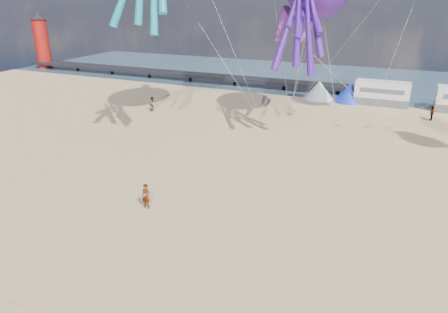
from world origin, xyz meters
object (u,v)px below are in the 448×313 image
sandbag_b (338,126)px  sandbag_d (389,128)px  motorhome_0 (382,93)px  beachgoer_7 (153,104)px  sandbag_a (263,125)px  sandbag_c (367,128)px  windsock_right (308,28)px  tent_white (319,90)px  beachgoer_3 (432,114)px  lighthouse (42,44)px  tent_blue (349,93)px  sandbag_e (290,114)px  standing_person (146,196)px  windsock_mid (282,24)px

sandbag_b → sandbag_d: 5.19m
motorhome_0 → beachgoer_7: 29.10m
sandbag_a → sandbag_c: same height
sandbag_a → sandbag_b: size_ratio=1.00×
windsock_right → sandbag_d: bearing=30.7°
tent_white → beachgoer_3: tent_white is taller
lighthouse → beachgoer_7: size_ratio=5.11×
lighthouse → sandbag_b: (58.49, -15.77, -4.39)m
motorhome_0 → sandbag_a: 18.45m
lighthouse → sandbag_a: (51.00, -18.75, -4.39)m
tent_blue → beachgoer_3: bearing=-28.0°
sandbag_b → sandbag_c: (2.90, 0.54, 0.00)m
sandbag_e → windsock_right: windsock_right is taller
beachgoer_7 → sandbag_a: 14.26m
tent_blue → windsock_right: (-3.04, -14.32, 8.98)m
sandbag_c → tent_blue: bearing=106.8°
lighthouse → sandbag_c: bearing=-13.9°
standing_person → beachgoer_3: bearing=60.2°
motorhome_0 → windsock_right: bearing=-116.2°
motorhome_0 → sandbag_e: (-9.49, -9.31, -1.39)m
standing_person → beachgoer_3: 34.89m
sandbag_b → windsock_mid: windsock_mid is taller
sandbag_b → windsock_right: bearing=-144.2°
beachgoer_3 → windsock_mid: size_ratio=0.28×
tent_blue → windsock_right: bearing=-102.0°
sandbag_b → sandbag_d: bearing=15.0°
tent_white → sandbag_c: size_ratio=8.00×
beachgoer_3 → sandbag_b: beachgoer_3 is taller
motorhome_0 → sandbag_e: size_ratio=13.20×
motorhome_0 → sandbag_b: (-3.51, -11.77, -1.39)m
tent_blue → sandbag_b: bearing=-87.6°
lighthouse → beachgoer_7: 41.31m
tent_white → windsock_right: 16.94m
sandbag_c → sandbag_e: bearing=167.7°
sandbag_e → motorhome_0: bearing=44.4°
tent_blue → beachgoer_7: bearing=-145.7°
beachgoer_3 → sandbag_b: (-9.24, -6.59, -0.69)m
sandbag_d → windsock_mid: size_ratio=0.09×
tent_blue → windsock_right: 17.18m
beachgoer_3 → sandbag_a: (-16.72, -9.57, -0.69)m
lighthouse → tent_blue: size_ratio=2.25×
tent_white → windsock_mid: (-1.57, -14.61, 9.33)m
sandbag_d → sandbag_e: size_ratio=1.00×
motorhome_0 → windsock_right: 18.17m
sandbag_e → sandbag_b: bearing=-22.4°
beachgoer_7 → sandbag_b: bearing=-87.7°
tent_blue → sandbag_b: 11.83m
lighthouse → standing_person: lighthouse is taller
beachgoer_3 → windsock_right: size_ratio=0.35×
beachgoer_7 → sandbag_b: 21.90m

